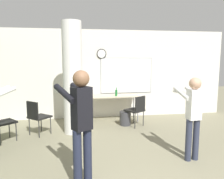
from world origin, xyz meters
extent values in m
cube|color=silver|center=(0.00, 5.06, 1.40)|extent=(8.00, 0.12, 2.80)
cylinder|color=black|center=(-0.11, 4.99, 2.05)|extent=(0.30, 0.03, 0.30)
cylinder|color=white|center=(-0.11, 4.97, 2.05)|extent=(0.26, 0.01, 0.25)
cube|color=#99999E|center=(0.69, 5.00, 1.35)|extent=(1.69, 0.01, 1.16)
cube|color=white|center=(0.69, 4.99, 1.35)|extent=(1.63, 0.02, 1.10)
cylinder|color=white|center=(-0.99, 3.59, 1.40)|extent=(0.49, 0.49, 2.80)
cube|color=beige|center=(0.16, 4.56, 0.76)|extent=(1.61, 0.63, 0.03)
cylinder|color=gray|center=(-0.58, 4.30, 0.37)|extent=(0.04, 0.04, 0.75)
cylinder|color=gray|center=(0.91, 4.30, 0.37)|extent=(0.04, 0.04, 0.75)
cylinder|color=gray|center=(-0.58, 4.81, 0.37)|extent=(0.04, 0.04, 0.75)
cylinder|color=gray|center=(0.91, 4.81, 0.37)|extent=(0.04, 0.04, 0.75)
cylinder|color=#1E6B2D|center=(0.27, 4.46, 0.87)|extent=(0.07, 0.07, 0.18)
cylinder|color=#1E6B2D|center=(0.27, 4.46, 1.00)|extent=(0.03, 0.03, 0.08)
cylinder|color=#38383D|center=(0.45, 4.01, 0.20)|extent=(0.32, 0.32, 0.40)
cube|color=black|center=(-2.54, 3.19, 0.45)|extent=(0.62, 0.62, 0.04)
cylinder|color=#333333|center=(-2.29, 3.17, 0.21)|extent=(0.02, 0.02, 0.43)
cylinder|color=#333333|center=(-2.52, 3.44, 0.21)|extent=(0.02, 0.02, 0.43)
cylinder|color=#333333|center=(-2.56, 2.94, 0.21)|extent=(0.02, 0.02, 0.43)
cube|color=black|center=(-1.82, 3.55, 0.45)|extent=(0.62, 0.62, 0.04)
cube|color=black|center=(-1.95, 3.40, 0.67)|extent=(0.32, 0.28, 0.40)
cylinder|color=#333333|center=(-1.57, 3.57, 0.21)|extent=(0.02, 0.02, 0.43)
cylinder|color=#333333|center=(-1.84, 3.81, 0.21)|extent=(0.02, 0.02, 0.43)
cylinder|color=#333333|center=(-1.80, 3.30, 0.21)|extent=(0.02, 0.02, 0.43)
cylinder|color=#333333|center=(-2.07, 3.53, 0.21)|extent=(0.02, 0.02, 0.43)
cube|color=black|center=(0.70, 3.90, 0.45)|extent=(0.61, 0.61, 0.04)
cube|color=black|center=(0.81, 3.73, 0.67)|extent=(0.34, 0.25, 0.40)
cylinder|color=#333333|center=(0.74, 4.15, 0.21)|extent=(0.02, 0.02, 0.43)
cylinder|color=#333333|center=(0.44, 3.95, 0.21)|extent=(0.02, 0.02, 0.43)
cylinder|color=#333333|center=(0.95, 3.86, 0.21)|extent=(0.02, 0.02, 0.43)
cylinder|color=#333333|center=(0.65, 3.65, 0.21)|extent=(0.02, 0.02, 0.43)
cylinder|color=white|center=(-2.24, 2.32, 1.25)|extent=(0.43, 0.38, 0.22)
cylinder|color=#1E2338|center=(-0.73, 1.16, 0.43)|extent=(0.13, 0.13, 0.87)
cylinder|color=#1E2338|center=(-0.88, 1.07, 0.43)|extent=(0.13, 0.13, 0.87)
cube|color=black|center=(-0.80, 1.11, 1.18)|extent=(0.32, 0.30, 0.62)
sphere|color=brown|center=(-0.80, 1.11, 1.60)|extent=(0.24, 0.24, 0.24)
cylinder|color=black|center=(-0.81, 1.40, 1.38)|extent=(0.35, 0.52, 0.25)
cylinder|color=black|center=(-1.05, 1.25, 1.38)|extent=(0.35, 0.52, 0.25)
cube|color=white|center=(-1.17, 1.47, 1.38)|extent=(0.10, 0.13, 0.04)
cylinder|color=#2D3347|center=(1.30, 1.67, 0.39)|extent=(0.11, 0.11, 0.78)
cylinder|color=#2D3347|center=(1.14, 1.65, 0.39)|extent=(0.11, 0.11, 0.78)
cube|color=white|center=(1.22, 1.66, 1.06)|extent=(0.25, 0.20, 0.55)
sphere|color=tan|center=(1.22, 1.66, 1.44)|extent=(0.21, 0.21, 0.21)
cylinder|color=white|center=(1.32, 1.90, 1.24)|extent=(0.13, 0.50, 0.22)
cylinder|color=white|center=(1.07, 1.87, 1.24)|extent=(0.13, 0.50, 0.22)
cube|color=white|center=(1.05, 2.09, 1.24)|extent=(0.05, 0.13, 0.04)
camera|label=1|loc=(-0.83, -1.95, 1.86)|focal=35.00mm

